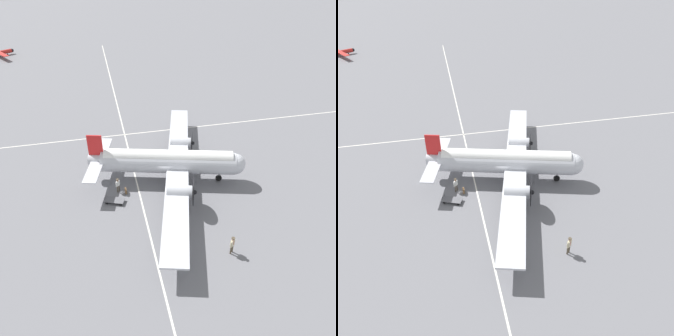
% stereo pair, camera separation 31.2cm
% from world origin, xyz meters
% --- Properties ---
extents(ground_plane, '(300.00, 300.00, 0.00)m').
position_xyz_m(ground_plane, '(0.00, 0.00, 0.00)').
color(ground_plane, slate).
extents(apron_line_eastwest, '(120.00, 0.16, 0.01)m').
position_xyz_m(apron_line_eastwest, '(0.00, 3.50, 0.00)').
color(apron_line_eastwest, silver).
rests_on(apron_line_eastwest, ground_plane).
extents(apron_line_northsouth, '(0.16, 120.00, 0.01)m').
position_xyz_m(apron_line_northsouth, '(11.42, 0.00, 0.00)').
color(apron_line_northsouth, silver).
rests_on(apron_line_northsouth, ground_plane).
extents(airliner_main, '(27.18, 17.18, 5.40)m').
position_xyz_m(airliner_main, '(-0.10, -0.37, 2.39)').
color(airliner_main, silver).
rests_on(airliner_main, ground_plane).
extents(crew_foreground, '(0.42, 0.53, 1.80)m').
position_xyz_m(crew_foreground, '(-11.47, -2.88, 1.13)').
color(crew_foreground, '#473D2D').
rests_on(crew_foreground, ground_plane).
extents(passenger_boarding, '(0.39, 0.46, 1.65)m').
position_xyz_m(passenger_boarding, '(-0.96, 5.62, 1.03)').
color(passenger_boarding, '#473D2D').
rests_on(passenger_boarding, ground_plane).
extents(suitcase_near_door, '(0.52, 0.18, 0.58)m').
position_xyz_m(suitcase_near_door, '(-1.35, 4.88, 0.27)').
color(suitcase_near_door, brown).
rests_on(suitcase_near_door, ground_plane).
extents(baggage_cart, '(1.63, 2.20, 0.56)m').
position_xyz_m(baggage_cart, '(-2.61, 6.20, 0.27)').
color(baggage_cart, '#56565B').
rests_on(baggage_cart, ground_plane).
extents(light_aircraft_distant, '(9.94, 7.90, 2.09)m').
position_xyz_m(light_aircraft_distant, '(55.26, 27.77, 0.85)').
color(light_aircraft_distant, '#B2231E').
rests_on(light_aircraft_distant, ground_plane).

